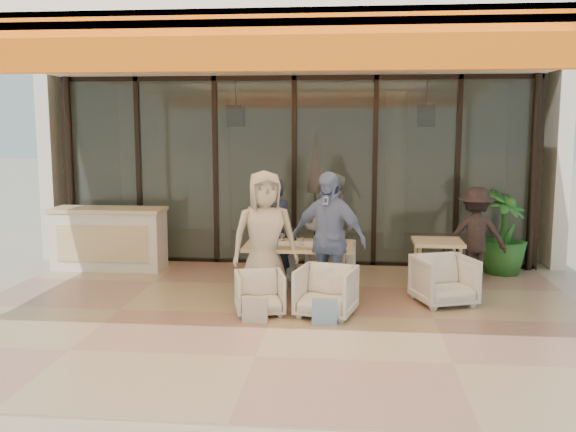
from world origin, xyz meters
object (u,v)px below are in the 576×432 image
chair_far_left (277,259)px  chair_near_left (260,291)px  potted_palm (504,233)px  host_counter (109,238)px  diner_periwinkle (328,239)px  standing_woman (475,235)px  diner_grey (330,232)px  chair_far_right (331,259)px  diner_navy (273,233)px  diner_cream (265,238)px  side_chair (444,278)px  chair_near_right (326,289)px  dining_table (298,248)px  side_table (437,248)px

chair_far_left → chair_near_left: bearing=89.6°
potted_palm → host_counter: bearing=-177.4°
diner_periwinkle → standing_woman: size_ratio=1.22×
chair_far_left → diner_grey: size_ratio=0.37×
chair_far_right → diner_grey: 0.71m
diner_navy → diner_cream: (0.00, -0.90, 0.08)m
chair_near_left → side_chair: bearing=1.7°
potted_palm → chair_near_right: bearing=-136.9°
dining_table → chair_near_right: 1.10m
chair_far_right → dining_table: bearing=75.4°
dining_table → chair_far_right: size_ratio=2.19×
host_counter → dining_table: (3.24, -1.30, 0.15)m
dining_table → chair_near_left: 1.11m
standing_woman → side_chair: bearing=65.5°
dining_table → diner_periwinkle: (0.43, -0.46, 0.21)m
diner_navy → standing_woman: bearing=175.4°
chair_near_left → standing_woman: standing_woman is taller
dining_table → chair_far_right: bearing=65.6°
diner_periwinkle → side_table: diner_periwinkle is taller
chair_far_right → side_chair: side_chair is taller
chair_far_right → standing_woman: size_ratio=0.47×
chair_far_left → chair_near_left: chair_far_left is taller
diner_periwinkle → side_table: bearing=52.5°
dining_table → side_chair: (1.98, -0.28, -0.32)m
chair_near_left → diner_navy: diner_navy is taller
chair_near_right → dining_table: bearing=127.8°
dining_table → side_table: (1.98, 0.47, -0.05)m
diner_grey → side_table: (1.55, 0.03, -0.21)m
dining_table → diner_cream: diner_cream is taller
diner_navy → side_chair: size_ratio=2.23×
chair_far_right → chair_near_right: bearing=99.9°
host_counter → diner_grey: size_ratio=1.08×
diner_grey → side_chair: diner_grey is taller
diner_cream → side_chair: bearing=-13.5°
chair_far_left → diner_periwinkle: 1.73m
chair_near_right → potted_palm: 3.75m
chair_near_right → side_chair: 1.69m
chair_far_left → standing_woman: standing_woman is taller
chair_near_right → chair_far_left: bearing=127.5°
chair_near_left → side_chair: 2.48m
host_counter → chair_near_left: size_ratio=3.01×
chair_near_left → diner_cream: bearing=75.8°
diner_periwinkle → standing_woman: (2.18, 1.48, -0.16)m
chair_near_right → standing_woman: standing_woman is taller
diner_navy → side_table: (2.39, 0.03, -0.18)m
chair_far_right → diner_periwinkle: diner_periwinkle is taller
diner_navy → chair_far_right: bearing=-164.7°
dining_table → diner_periwinkle: diner_periwinkle is taller
diner_grey → side_chair: bearing=169.6°
diner_navy → side_chair: bearing=147.7°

